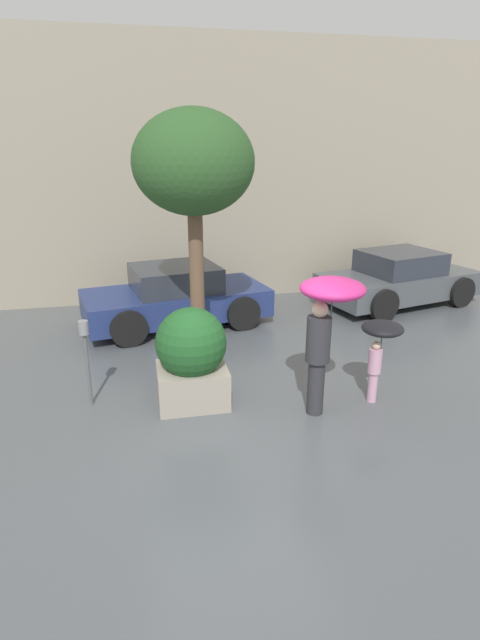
# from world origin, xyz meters

# --- Properties ---
(ground_plane) EXTENTS (40.00, 40.00, 0.00)m
(ground_plane) POSITION_xyz_m (0.00, 0.00, 0.00)
(ground_plane) COLOR #51565B
(building_facade) EXTENTS (18.00, 0.30, 6.00)m
(building_facade) POSITION_xyz_m (0.00, 6.50, 3.00)
(building_facade) COLOR #9E937F
(building_facade) RESTS_ON ground
(planter_box) EXTENTS (1.03, 1.03, 1.48)m
(planter_box) POSITION_xyz_m (-0.46, 1.01, 0.76)
(planter_box) COLOR #9E9384
(planter_box) RESTS_ON ground
(person_adult) EXTENTS (0.88, 0.88, 1.99)m
(person_adult) POSITION_xyz_m (1.31, 0.35, 1.50)
(person_adult) COLOR #2D2D33
(person_adult) RESTS_ON ground
(person_child) EXTENTS (0.60, 0.60, 1.24)m
(person_child) POSITION_xyz_m (2.24, 0.54, 0.98)
(person_child) COLOR #D199B7
(person_child) RESTS_ON ground
(parked_car_near) EXTENTS (4.06, 2.48, 1.28)m
(parked_car_near) POSITION_xyz_m (-0.39, 4.56, 0.60)
(parked_car_near) COLOR navy
(parked_car_near) RESTS_ON ground
(parked_car_far) EXTENTS (4.08, 2.61, 1.28)m
(parked_car_far) POSITION_xyz_m (4.97, 4.98, 0.60)
(parked_car_far) COLOR #4C5156
(parked_car_far) RESTS_ON ground
(street_tree) EXTENTS (1.95, 1.95, 4.21)m
(street_tree) POSITION_xyz_m (-0.16, 2.62, 3.33)
(street_tree) COLOR brown
(street_tree) RESTS_ON ground
(parking_meter) EXTENTS (0.14, 0.14, 1.31)m
(parking_meter) POSITION_xyz_m (-1.95, 1.28, 0.94)
(parking_meter) COLOR #595B60
(parking_meter) RESTS_ON ground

